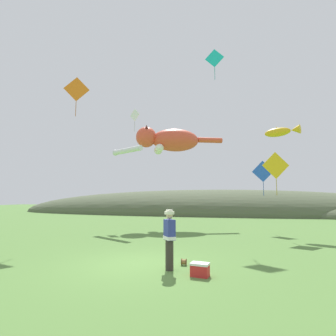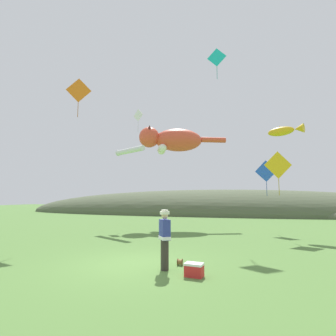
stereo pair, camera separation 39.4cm
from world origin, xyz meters
name	(u,v)px [view 1 (the left image)]	position (x,y,z in m)	size (l,w,h in m)	color
ground_plane	(138,264)	(0.00, 0.00, 0.00)	(120.00, 120.00, 0.00)	#517A38
distant_hill_ridge	(231,214)	(2.71, 26.66, 0.00)	(59.99, 14.20, 6.32)	#4C563D
festival_attendant	(169,237)	(1.13, -0.43, 0.95)	(0.45, 0.49, 1.77)	#332D28
kite_spool	(184,262)	(1.45, 0.21, 0.11)	(0.16, 0.21, 0.21)	olive
picnic_cooler	(200,270)	(2.08, -0.83, 0.18)	(0.53, 0.40, 0.36)	red
kite_giant_cat	(169,140)	(-1.78, 11.62, 6.67)	(6.63, 3.27, 2.12)	#E04C33
kite_fish_windsock	(281,132)	(6.18, 9.53, 6.36)	(2.21, 1.47, 0.67)	gold
kite_tube_streamer	(127,150)	(-3.99, 8.37, 5.37)	(2.71, 1.77, 0.44)	white
kite_diamond_white	(135,115)	(-4.91, 12.12, 9.11)	(1.01, 0.44, 1.99)	white
kite_diamond_blue	(263,172)	(4.98, 9.80, 3.82)	(1.35, 0.41, 2.30)	blue
kite_diamond_gold	(276,166)	(5.37, 7.15, 3.89)	(1.47, 0.39, 2.41)	yellow
kite_diamond_teal	(214,58)	(2.05, 9.02, 11.63)	(1.30, 0.07, 2.21)	#19BFBF
kite_diamond_orange	(77,89)	(-5.63, 4.65, 8.38)	(1.32, 0.63, 2.35)	orange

